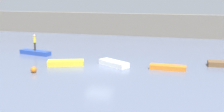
{
  "coord_description": "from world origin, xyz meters",
  "views": [
    {
      "loc": [
        8.09,
        -25.49,
        7.11
      ],
      "look_at": [
        0.75,
        2.02,
        0.86
      ],
      "focal_mm": 46.65,
      "sensor_mm": 36.0,
      "label": 1
    }
  ],
  "objects": [
    {
      "name": "rowboat_orange",
      "position": [
        6.35,
        1.41,
        0.21
      ],
      "size": [
        3.38,
        1.05,
        0.42
      ],
      "primitive_type": "cube",
      "rotation": [
        0.0,
        0.0,
        -0.02
      ],
      "color": "orange",
      "rests_on": "ground_plane"
    },
    {
      "name": "person_yellow_shirt",
      "position": [
        -9.12,
        4.26,
        1.54
      ],
      "size": [
        0.32,
        0.32,
        1.88
      ],
      "color": "#38332D",
      "rests_on": "rowboat_blue"
    },
    {
      "name": "rowboat_yellow",
      "position": [
        -3.59,
        0.44,
        0.25
      ],
      "size": [
        3.74,
        2.27,
        0.51
      ],
      "primitive_type": "cube",
      "rotation": [
        0.0,
        0.0,
        0.33
      ],
      "color": "gold",
      "rests_on": "ground_plane"
    },
    {
      "name": "rowboat_blue",
      "position": [
        -9.12,
        4.26,
        0.24
      ],
      "size": [
        4.06,
        1.78,
        0.48
      ],
      "primitive_type": "cube",
      "rotation": [
        0.0,
        0.0,
        -0.21
      ],
      "color": "#2B4CAD",
      "rests_on": "ground_plane"
    },
    {
      "name": "embankment_wall",
      "position": [
        0.0,
        22.1,
        1.84
      ],
      "size": [
        80.0,
        1.2,
        3.68
      ],
      "primitive_type": "cube",
      "color": "gray",
      "rests_on": "ground_plane"
    },
    {
      "name": "mooring_buoy",
      "position": [
        -5.29,
        -2.81,
        0.28
      ],
      "size": [
        0.56,
        0.56,
        0.56
      ],
      "primitive_type": "sphere",
      "color": "orange",
      "rests_on": "ground_plane"
    },
    {
      "name": "ground_plane",
      "position": [
        0.0,
        0.0,
        0.0
      ],
      "size": [
        120.0,
        120.0,
        0.0
      ],
      "primitive_type": "plane",
      "color": "slate"
    },
    {
      "name": "rowboat_white",
      "position": [
        1.08,
        1.49,
        0.24
      ],
      "size": [
        3.38,
        2.68,
        0.48
      ],
      "primitive_type": "cube",
      "rotation": [
        0.0,
        0.0,
        -0.55
      ],
      "color": "white",
      "rests_on": "ground_plane"
    }
  ]
}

